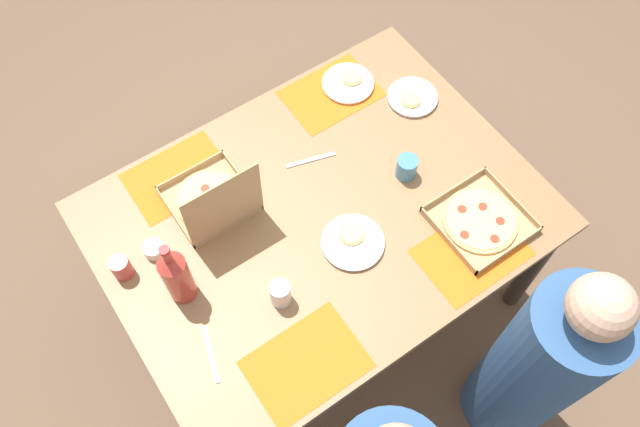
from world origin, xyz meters
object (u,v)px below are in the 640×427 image
(pizza_box_center, at_px, (212,200))
(condiment_bowl, at_px, (154,249))
(soda_bottle, at_px, (177,276))
(cup_clear_right, at_px, (121,267))
(pizza_box_corner_right, at_px, (480,220))
(cup_red, at_px, (407,167))
(plate_near_left, at_px, (348,83))
(plate_far_left, at_px, (353,242))
(diner_left_seat, at_px, (538,366))
(cup_clear_left, at_px, (280,293))
(plate_middle, at_px, (412,98))

(pizza_box_center, height_order, condiment_bowl, pizza_box_center)
(soda_bottle, bearing_deg, cup_clear_right, -52.55)
(pizza_box_center, distance_m, cup_clear_right, 0.38)
(pizza_box_center, height_order, soda_bottle, soda_bottle)
(pizza_box_corner_right, xyz_separation_m, cup_red, (0.09, -0.30, 0.03))
(plate_near_left, distance_m, condiment_bowl, 1.00)
(plate_near_left, distance_m, cup_red, 0.47)
(plate_far_left, xyz_separation_m, cup_clear_right, (0.70, -0.34, 0.04))
(plate_far_left, relative_size, diner_left_seat, 0.18)
(cup_clear_right, relative_size, diner_left_seat, 0.07)
(plate_far_left, distance_m, cup_clear_right, 0.78)
(pizza_box_corner_right, bearing_deg, plate_far_left, -24.02)
(plate_near_left, relative_size, cup_clear_left, 1.99)
(plate_near_left, relative_size, cup_red, 2.35)
(plate_far_left, bearing_deg, cup_red, -159.82)
(cup_clear_left, bearing_deg, pizza_box_center, -89.05)
(plate_near_left, distance_m, diner_left_seat, 1.27)
(plate_near_left, xyz_separation_m, diner_left_seat, (0.08, 1.25, -0.21))
(pizza_box_corner_right, xyz_separation_m, plate_far_left, (0.42, -0.19, -0.00))
(pizza_box_center, relative_size, plate_middle, 1.60)
(cup_clear_right, relative_size, cup_red, 1.02)
(plate_middle, height_order, diner_left_seat, diner_left_seat)
(plate_middle, height_order, cup_clear_right, cup_clear_right)
(plate_far_left, xyz_separation_m, plate_middle, (-0.56, -0.38, -0.00))
(pizza_box_corner_right, relative_size, plate_near_left, 1.46)
(cup_red, xyz_separation_m, condiment_bowl, (0.90, -0.24, -0.02))
(pizza_box_corner_right, bearing_deg, pizza_box_center, -38.06)
(pizza_box_corner_right, distance_m, diner_left_seat, 0.54)
(cup_clear_right, bearing_deg, plate_middle, -178.51)
(cup_clear_right, height_order, condiment_bowl, cup_clear_right)
(pizza_box_corner_right, distance_m, plate_middle, 0.58)
(cup_clear_left, bearing_deg, pizza_box_corner_right, 168.32)
(pizza_box_corner_right, height_order, plate_far_left, pizza_box_corner_right)
(pizza_box_center, xyz_separation_m, cup_red, (-0.65, 0.27, -0.00))
(diner_left_seat, bearing_deg, cup_red, -90.73)
(condiment_bowl, bearing_deg, cup_clear_left, 124.00)
(plate_middle, bearing_deg, diner_left_seat, 76.81)
(diner_left_seat, bearing_deg, condiment_bowl, -48.97)
(plate_near_left, height_order, cup_clear_right, cup_clear_right)
(pizza_box_center, bearing_deg, cup_red, 157.09)
(condiment_bowl, xyz_separation_m, diner_left_seat, (-0.89, 1.03, -0.22))
(soda_bottle, height_order, condiment_bowl, soda_bottle)
(pizza_box_center, xyz_separation_m, soda_bottle, (0.24, 0.22, 0.08))
(condiment_bowl, relative_size, diner_left_seat, 0.06)
(soda_bottle, relative_size, cup_red, 3.66)
(plate_near_left, xyz_separation_m, cup_red, (0.07, 0.46, 0.03))
(cup_clear_left, xyz_separation_m, cup_clear_right, (0.38, -0.38, -0.01))
(pizza_box_center, distance_m, plate_near_left, 0.74)
(plate_far_left, height_order, condiment_bowl, condiment_bowl)
(cup_red, bearing_deg, pizza_box_corner_right, 106.71)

